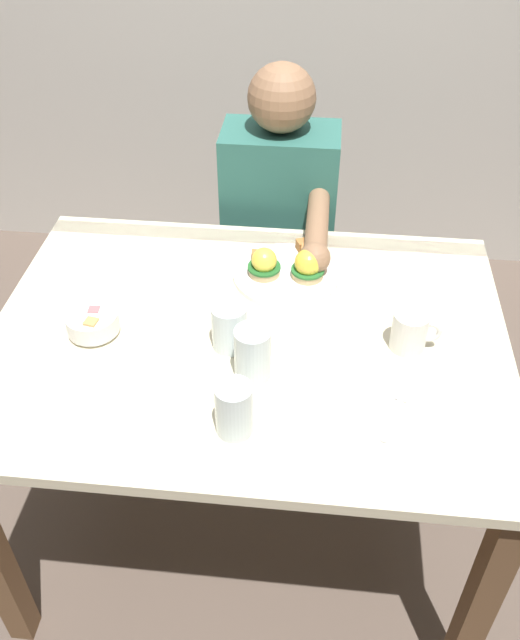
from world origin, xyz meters
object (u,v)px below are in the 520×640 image
(coffee_mug, at_px, (411,330))
(water_glass_extra, at_px, (230,329))
(dining_table, at_px, (248,365))
(fruit_bowl, at_px, (93,323))
(diner_person, at_px, (279,227))
(fork, at_px, (396,411))
(water_glass_far, at_px, (234,412))
(water_glass_near, at_px, (253,357))
(eggs_benedict_plate, at_px, (288,269))

(coffee_mug, bearing_deg, water_glass_extra, -174.71)
(dining_table, distance_m, fruit_bowl, 0.38)
(diner_person, bearing_deg, fork, -69.53)
(fruit_bowl, xyz_separation_m, diner_person, (0.38, 0.64, -0.12))
(dining_table, bearing_deg, coffee_mug, -1.85)
(water_glass_far, relative_size, water_glass_extra, 1.06)
(water_glass_near, relative_size, water_glass_extra, 1.12)
(water_glass_far, bearing_deg, diner_person, 88.92)
(fruit_bowl, relative_size, coffee_mug, 1.08)
(dining_table, relative_size, water_glass_far, 10.12)
(dining_table, distance_m, water_glass_extra, 0.17)
(eggs_benedict_plate, height_order, fork, eggs_benedict_plate)
(water_glass_far, bearing_deg, water_glass_near, 83.21)
(dining_table, height_order, fruit_bowl, fruit_bowl)
(dining_table, height_order, eggs_benedict_plate, eggs_benedict_plate)
(coffee_mug, distance_m, water_glass_near, 0.36)
(fruit_bowl, relative_size, water_glass_far, 1.01)
(coffee_mug, xyz_separation_m, water_glass_extra, (-0.40, -0.04, -0.00))
(water_glass_near, xyz_separation_m, water_glass_extra, (-0.06, 0.09, -0.00))
(fork, bearing_deg, fruit_bowl, 165.56)
(fruit_bowl, distance_m, fork, 0.70)
(water_glass_far, height_order, diner_person, diner_person)
(fruit_bowl, xyz_separation_m, water_glass_extra, (0.32, -0.01, 0.02))
(diner_person, bearing_deg, water_glass_extra, -95.28)
(fruit_bowl, relative_size, fork, 0.79)
(fruit_bowl, height_order, fork, fruit_bowl)
(dining_table, bearing_deg, fork, -32.88)
(water_glass_near, bearing_deg, coffee_mug, 20.41)
(water_glass_near, xyz_separation_m, water_glass_far, (-0.02, -0.16, -0.00))
(fork, relative_size, diner_person, 0.13)
(dining_table, distance_m, eggs_benedict_plate, 0.27)
(dining_table, bearing_deg, water_glass_far, -88.22)
(coffee_mug, bearing_deg, fork, -100.06)
(dining_table, distance_m, fork, 0.41)
(water_glass_near, bearing_deg, diner_person, 90.13)
(water_glass_far, bearing_deg, fork, 14.08)
(eggs_benedict_plate, distance_m, diner_person, 0.40)
(eggs_benedict_plate, relative_size, water_glass_far, 2.28)
(water_glass_near, distance_m, diner_person, 0.75)
(fork, distance_m, water_glass_extra, 0.40)
(dining_table, bearing_deg, eggs_benedict_plate, 71.10)
(fork, relative_size, water_glass_extra, 1.37)
(fruit_bowl, height_order, diner_person, diner_person)
(eggs_benedict_plate, relative_size, fork, 1.77)
(eggs_benedict_plate, distance_m, fork, 0.51)
(fruit_bowl, relative_size, water_glass_near, 0.96)
(coffee_mug, height_order, water_glass_near, water_glass_near)
(fruit_bowl, height_order, water_glass_extra, water_glass_extra)
(fork, distance_m, diner_person, 0.87)
(dining_table, height_order, coffee_mug, coffee_mug)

